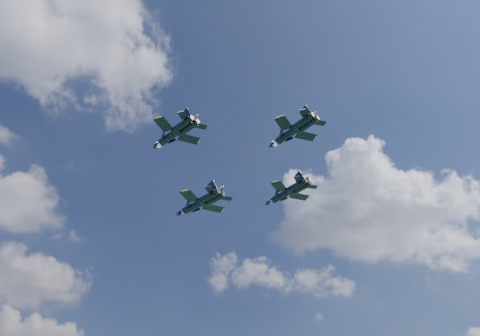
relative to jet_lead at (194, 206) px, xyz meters
name	(u,v)px	position (x,y,z in m)	size (l,w,h in m)	color
jet_lead	(194,206)	(0.00, 0.00, 0.00)	(13.04, 17.45, 4.11)	black
jet_left	(169,136)	(-16.71, -20.45, 0.81)	(10.77, 14.32, 3.37)	black
jet_right	(282,195)	(17.43, -12.92, 2.25)	(11.98, 15.63, 3.70)	black
jet_slot	(287,135)	(3.40, -32.93, 1.70)	(10.83, 14.03, 3.34)	black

